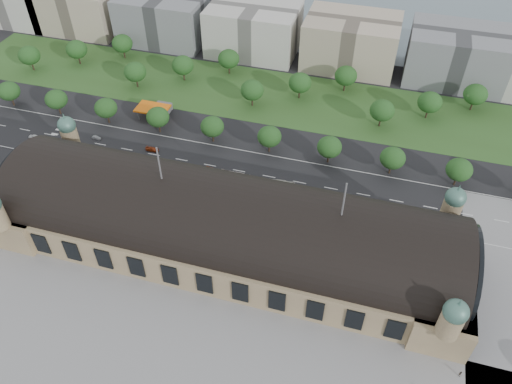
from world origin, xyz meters
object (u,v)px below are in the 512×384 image
(traffic_car_6, at_px, (452,209))
(bus_west, at_px, (219,175))
(traffic_car_2, at_px, (151,163))
(bus_mid, at_px, (236,178))
(parked_car_3, at_px, (99,172))
(petrol_station, at_px, (158,108))
(traffic_car_1, at_px, (96,138))
(traffic_car_3, at_px, (152,149))
(parked_car_0, at_px, (66,159))
(parked_car_4, at_px, (156,184))
(pedestrian_2, at_px, (460,374))
(traffic_car_4, at_px, (225,176))
(parked_car_2, at_px, (95,172))
(bus_east, at_px, (277,185))
(parked_car_6, at_px, (152,183))
(parked_car_5, at_px, (177,181))
(traffic_car_0, at_px, (34,137))
(parked_car_1, at_px, (135,173))

(traffic_car_6, xyz_separation_m, bus_west, (-85.21, -6.64, 0.95))
(traffic_car_2, distance_m, traffic_car_6, 113.64)
(bus_west, distance_m, bus_mid, 6.57)
(traffic_car_6, height_order, parked_car_3, traffic_car_6)
(parked_car_3, bearing_deg, traffic_car_2, 98.68)
(petrol_station, relative_size, traffic_car_6, 2.55)
(traffic_car_1, relative_size, traffic_car_3, 0.73)
(parked_car_0, distance_m, parked_car_4, 40.51)
(parked_car_0, xyz_separation_m, pedestrian_2, (149.12, -50.01, 0.24))
(traffic_car_4, height_order, parked_car_2, traffic_car_4)
(traffic_car_1, bearing_deg, traffic_car_3, -86.26)
(traffic_car_4, distance_m, traffic_car_6, 83.27)
(traffic_car_3, bearing_deg, parked_car_3, 141.20)
(parked_car_2, height_order, pedestrian_2, pedestrian_2)
(bus_east, bearing_deg, parked_car_0, 91.14)
(parked_car_0, height_order, pedestrian_2, pedestrian_2)
(traffic_car_6, distance_m, parked_car_3, 131.73)
(traffic_car_1, distance_m, traffic_car_3, 25.73)
(parked_car_6, height_order, bus_east, bus_east)
(parked_car_3, bearing_deg, traffic_car_1, -170.44)
(bus_east, bearing_deg, traffic_car_6, -87.55)
(petrol_station, height_order, parked_car_6, petrol_station)
(traffic_car_2, distance_m, parked_car_2, 21.55)
(petrol_station, xyz_separation_m, parked_car_2, (-6.83, -44.28, -2.27))
(traffic_car_4, bearing_deg, parked_car_0, -85.91)
(parked_car_3, bearing_deg, traffic_car_4, 80.89)
(traffic_car_2, height_order, pedestrian_2, pedestrian_2)
(parked_car_2, relative_size, parked_car_5, 0.91)
(petrol_station, relative_size, bus_east, 1.03)
(traffic_car_4, distance_m, parked_car_0, 64.31)
(traffic_car_1, xyz_separation_m, traffic_car_6, (142.56, -2.26, 0.12))
(traffic_car_0, relative_size, parked_car_0, 1.09)
(traffic_car_0, bearing_deg, bus_east, 90.17)
(parked_car_0, distance_m, bus_east, 84.58)
(traffic_car_2, bearing_deg, bus_east, 96.36)
(traffic_car_4, xyz_separation_m, parked_car_2, (-48.95, -11.73, -0.04))
(traffic_car_0, xyz_separation_m, traffic_car_1, (25.27, 6.89, -0.18))
(traffic_car_4, height_order, parked_car_3, traffic_car_4)
(parked_car_1, bearing_deg, parked_car_0, -110.07)
(traffic_car_6, relative_size, parked_car_0, 1.24)
(parked_car_5, distance_m, bus_west, 16.15)
(traffic_car_6, height_order, parked_car_1, traffic_car_6)
(bus_east, bearing_deg, pedestrian_2, -134.93)
(parked_car_3, height_order, parked_car_5, parked_car_5)
(petrol_station, distance_m, traffic_car_6, 128.00)
(traffic_car_2, xyz_separation_m, parked_car_4, (6.84, -10.93, 0.04))
(parked_car_3, xyz_separation_m, parked_car_4, (24.03, -0.65, 0.14))
(traffic_car_2, height_order, traffic_car_3, traffic_car_3)
(traffic_car_4, xyz_separation_m, parked_car_5, (-16.67, -7.73, -0.01))
(traffic_car_2, xyz_separation_m, bus_west, (28.23, 0.07, 0.95))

